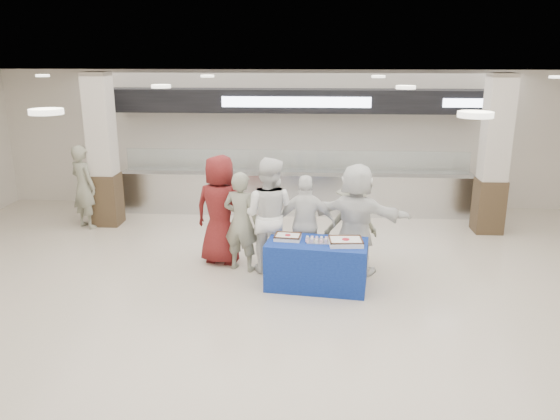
# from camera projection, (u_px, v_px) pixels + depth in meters

# --- Properties ---
(ground) EXTENTS (14.00, 14.00, 0.00)m
(ground) POSITION_uv_depth(u_px,v_px,m) (282.00, 321.00, 7.55)
(ground) COLOR beige
(ground) RESTS_ON ground
(serving_line) EXTENTS (8.70, 0.85, 2.80)m
(serving_line) POSITION_uv_depth(u_px,v_px,m) (296.00, 163.00, 12.40)
(serving_line) COLOR silver
(serving_line) RESTS_ON ground
(column_left) EXTENTS (0.55, 0.55, 3.20)m
(column_left) POSITION_uv_depth(u_px,v_px,m) (103.00, 154.00, 11.39)
(column_left) COLOR #382919
(column_left) RESTS_ON ground
(column_right) EXTENTS (0.55, 0.55, 3.20)m
(column_right) POSITION_uv_depth(u_px,v_px,m) (494.00, 159.00, 10.90)
(column_right) COLOR #382919
(column_right) RESTS_ON ground
(display_table) EXTENTS (1.64, 0.97, 0.75)m
(display_table) POSITION_uv_depth(u_px,v_px,m) (317.00, 264.00, 8.55)
(display_table) COLOR navy
(display_table) RESTS_ON ground
(sheet_cake_left) EXTENTS (0.43, 0.35, 0.09)m
(sheet_cake_left) POSITION_uv_depth(u_px,v_px,m) (288.00, 237.00, 8.56)
(sheet_cake_left) COLOR white
(sheet_cake_left) RESTS_ON display_table
(sheet_cake_right) EXTENTS (0.53, 0.43, 0.10)m
(sheet_cake_right) POSITION_uv_depth(u_px,v_px,m) (346.00, 241.00, 8.32)
(sheet_cake_right) COLOR white
(sheet_cake_right) RESTS_ON display_table
(cupcake_tray) EXTENTS (0.38, 0.29, 0.06)m
(cupcake_tray) POSITION_uv_depth(u_px,v_px,m) (319.00, 240.00, 8.45)
(cupcake_tray) COLOR silver
(cupcake_tray) RESTS_ON display_table
(civilian_maroon) EXTENTS (1.06, 0.83, 1.92)m
(civilian_maroon) POSITION_uv_depth(u_px,v_px,m) (220.00, 210.00, 9.41)
(civilian_maroon) COLOR maroon
(civilian_maroon) RESTS_ON ground
(soldier_a) EXTENTS (0.72, 0.58, 1.71)m
(soldier_a) POSITION_uv_depth(u_px,v_px,m) (241.00, 222.00, 9.11)
(soldier_a) COLOR gray
(soldier_a) RESTS_ON ground
(chef_tall) EXTENTS (1.10, 0.95, 1.95)m
(chef_tall) POSITION_uv_depth(u_px,v_px,m) (268.00, 215.00, 9.05)
(chef_tall) COLOR white
(chef_tall) RESTS_ON ground
(chef_short) EXTENTS (0.98, 0.41, 1.66)m
(chef_short) POSITION_uv_depth(u_px,v_px,m) (306.00, 224.00, 9.05)
(chef_short) COLOR white
(chef_short) RESTS_ON ground
(soldier_b) EXTENTS (1.01, 0.67, 1.47)m
(soldier_b) POSITION_uv_depth(u_px,v_px,m) (351.00, 223.00, 9.42)
(soldier_b) COLOR gray
(soldier_b) RESTS_ON ground
(civilian_white) EXTENTS (1.83, 1.00, 1.88)m
(civilian_white) POSITION_uv_depth(u_px,v_px,m) (356.00, 219.00, 8.97)
(civilian_white) COLOR white
(civilian_white) RESTS_ON ground
(soldier_bg) EXTENTS (0.77, 0.69, 1.76)m
(soldier_bg) POSITION_uv_depth(u_px,v_px,m) (84.00, 187.00, 11.36)
(soldier_bg) COLOR gray
(soldier_bg) RESTS_ON ground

